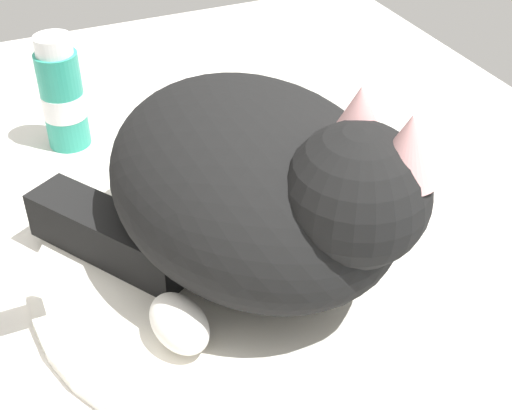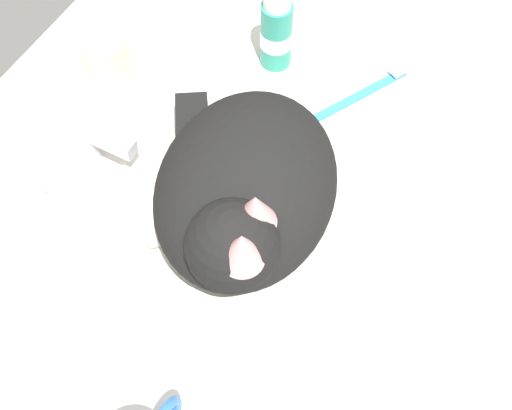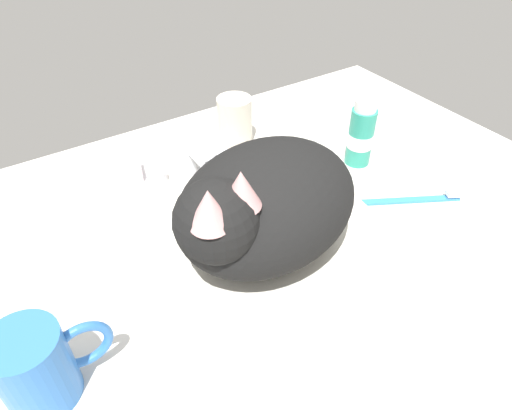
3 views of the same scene
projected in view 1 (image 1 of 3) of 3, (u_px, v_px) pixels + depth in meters
ground_plane at (251, 281)px, 59.74cm from camera, size 110.00×82.50×3.00cm
sink_basin at (251, 262)px, 58.50cm from camera, size 35.34×35.34×1.14cm
cat at (259, 187)px, 52.78cm from camera, size 29.64×28.41×17.61cm
toothpaste_bottle at (62, 96)px, 71.28cm from camera, size 4.38×4.38×11.88cm
toothbrush at (190, 112)px, 78.84cm from camera, size 14.57×8.60×1.60cm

